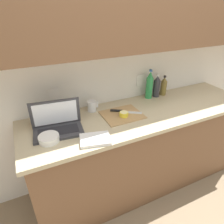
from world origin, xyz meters
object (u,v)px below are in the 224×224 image
lemon_half_cut (124,114)px  bottle_oil_tall (157,86)px  cutting_board (122,115)px  measuring_cup (92,106)px  bowl_white (49,138)px  laptop (57,124)px  knife (120,111)px  bottle_water_clear (149,85)px  bottle_green_soda (164,86)px

lemon_half_cut → bottle_oil_tall: bearing=25.4°
cutting_board → bottle_oil_tall: 0.57m
bottle_oil_tall → measuring_cup: (-0.74, -0.02, -0.06)m
bottle_oil_tall → bowl_white: bearing=-164.5°
laptop → cutting_board: 0.57m
knife → lemon_half_cut: 0.08m
lemon_half_cut → bowl_white: (-0.66, -0.08, -0.00)m
cutting_board → lemon_half_cut: (-0.00, -0.03, 0.02)m
knife → measuring_cup: (-0.22, 0.14, 0.03)m
bottle_oil_tall → cutting_board: bearing=-157.8°
cutting_board → bottle_water_clear: bearing=26.5°
bowl_white → bottle_oil_tall: bearing=15.5°
cutting_board → lemon_half_cut: bearing=-91.7°
bottle_green_soda → bottle_water_clear: bearing=180.0°
lemon_half_cut → bottle_green_soda: (0.62, 0.25, 0.07)m
lemon_half_cut → bottle_oil_tall: 0.58m
bowl_white → knife: bearing=13.5°
bottle_water_clear → bottle_green_soda: bearing=-0.0°
cutting_board → bottle_water_clear: size_ratio=1.15×
laptop → lemon_half_cut: 0.57m
lemon_half_cut → bottle_oil_tall: size_ratio=0.32×
knife → lemon_half_cut: (-0.01, -0.08, 0.01)m
cutting_board → bottle_oil_tall: bearing=22.2°
cutting_board → bottle_green_soda: size_ratio=1.63×
bottle_oil_tall → measuring_cup: size_ratio=2.38×
cutting_board → lemon_half_cut: lemon_half_cut is taller
bottle_water_clear → laptop: bearing=-168.1°
lemon_half_cut → bottle_water_clear: (0.43, 0.25, 0.11)m
laptop → bottle_oil_tall: size_ratio=1.64×
bottle_green_soda → bottle_oil_tall: bearing=-180.0°
lemon_half_cut → bottle_oil_tall: bottle_oil_tall is taller
laptop → bottle_water_clear: 1.02m
laptop → bottle_oil_tall: bearing=17.3°
bottle_green_soda → bottle_water_clear: 0.19m
lemon_half_cut → bowl_white: 0.66m
knife → bottle_green_soda: bottle_green_soda is taller
laptop → lemon_half_cut: size_ratio=5.17×
lemon_half_cut → bottle_green_soda: bearing=21.9°
measuring_cup → knife: bearing=-32.9°
lemon_half_cut → bowl_white: size_ratio=0.52×
cutting_board → bottle_oil_tall: bottle_oil_tall is taller
knife → bottle_oil_tall: size_ratio=1.06×
laptop → lemon_half_cut: laptop is taller
cutting_board → laptop: bearing=179.6°
cutting_board → knife: knife is taller
cutting_board → bottle_green_soda: bearing=19.1°
bottle_oil_tall → measuring_cup: bearing=-178.3°
cutting_board → lemon_half_cut: 0.04m
knife → measuring_cup: measuring_cup is taller
laptop → bottle_water_clear: (1.00, 0.21, 0.08)m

